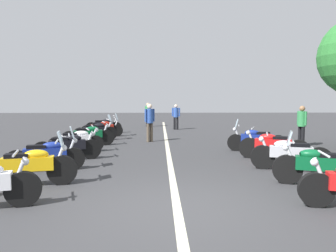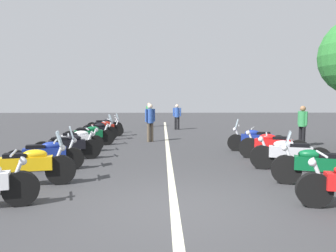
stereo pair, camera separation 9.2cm
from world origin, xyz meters
TOP-DOWN VIEW (x-y plane):
  - ground_plane at (0.00, 0.00)m, footprint 80.00×80.00m
  - lane_centre_stripe at (7.03, 0.00)m, footprint 28.35×0.16m
  - motorcycle_left_row_1 at (1.56, 3.20)m, footprint 0.76×2.09m
  - motorcycle_left_row_2 at (3.08, 3.36)m, footprint 0.85×2.01m
  - motorcycle_left_row_3 at (4.60, 3.23)m, footprint 0.94×2.04m
  - motorcycle_left_row_4 at (6.13, 3.35)m, footprint 0.81×1.94m
  - motorcycle_left_row_5 at (7.71, 3.26)m, footprint 0.93×2.08m
  - motorcycle_left_row_6 at (9.42, 3.30)m, footprint 0.97×1.95m
  - motorcycle_left_row_7 at (10.97, 3.27)m, footprint 0.81×2.12m
  - motorcycle_left_row_8 at (12.63, 3.49)m, footprint 0.82×2.00m
  - motorcycle_right_row_1 at (1.44, -3.24)m, footprint 0.94×1.95m
  - motorcycle_right_row_2 at (3.01, -3.25)m, footprint 0.92×2.07m
  - motorcycle_right_row_3 at (4.58, -3.34)m, footprint 1.06×2.06m
  - motorcycle_right_row_4 at (6.15, -3.27)m, footprint 0.85×2.14m
  - bystander_1 at (16.88, 1.14)m, footprint 0.36×0.44m
  - bystander_2 at (7.37, -5.52)m, footprint 0.51×0.32m
  - bystander_3 at (14.76, -0.73)m, footprint 0.32×0.52m
  - bystander_4 at (8.98, 0.77)m, footprint 0.35×0.45m

SIDE VIEW (x-z plane):
  - ground_plane at x=0.00m, z-range 0.00..0.00m
  - lane_centre_stripe at x=7.03m, z-range 0.00..0.01m
  - motorcycle_left_row_4 at x=6.13m, z-range -0.05..0.94m
  - motorcycle_left_row_3 at x=4.60m, z-range -0.04..0.96m
  - motorcycle_left_row_2 at x=3.08m, z-range -0.14..1.06m
  - motorcycle_left_row_8 at x=12.63m, z-range -0.04..0.96m
  - motorcycle_left_row_7 at x=10.97m, z-range -0.14..1.06m
  - motorcycle_left_row_5 at x=7.71m, z-range -0.04..0.97m
  - motorcycle_right_row_4 at x=6.15m, z-range -0.14..1.07m
  - motorcycle_right_row_2 at x=3.01m, z-range -0.04..0.97m
  - motorcycle_left_row_6 at x=9.42m, z-range -0.14..1.07m
  - motorcycle_right_row_3 at x=4.58m, z-range -0.04..0.98m
  - motorcycle_right_row_1 at x=1.44m, z-range -0.14..1.09m
  - motorcycle_left_row_1 at x=1.56m, z-range -0.14..1.09m
  - bystander_3 at x=14.76m, z-range 0.13..1.74m
  - bystander_2 at x=7.37m, z-range 0.14..1.82m
  - bystander_1 at x=16.88m, z-range 0.15..1.83m
  - bystander_4 at x=8.98m, z-range 0.15..1.89m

